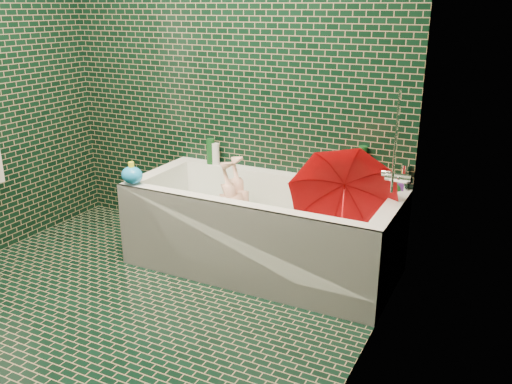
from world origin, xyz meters
The scene contains 18 objects.
floor centered at (0.00, 0.00, 0.00)m, with size 2.80×2.80×0.00m, color black.
wall_back centered at (0.00, 1.40, 1.25)m, with size 2.80×2.80×0.00m, color black.
wall_right centered at (1.30, 0.00, 1.25)m, with size 2.80×2.80×0.00m, color black.
bathtub centered at (0.45, 1.01, 0.21)m, with size 1.70×0.75×0.55m.
bath_mat centered at (0.45, 1.02, 0.16)m, with size 1.35×0.47×0.01m, color green.
water centered at (0.45, 1.02, 0.30)m, with size 1.48×0.53×0.00m, color silver.
faucet centered at (1.26, 1.02, 0.77)m, with size 0.18×0.19×0.55m.
child centered at (0.30, 0.99, 0.31)m, with size 0.29×0.19×0.80m, color #E9A991.
umbrella centered at (1.00, 0.95, 0.54)m, with size 0.63×0.63×0.55m, color red.
soap_bottle_a centered at (1.18, 1.32, 0.55)m, with size 0.10×0.10×0.25m, color white.
soap_bottle_b centered at (1.21, 1.33, 0.55)m, with size 0.10×0.10×0.21m, color #461C6A.
soap_bottle_c centered at (1.16, 1.31, 0.55)m, with size 0.14×0.14×0.18m, color #12421A.
bottle_right_tall centered at (0.98, 1.37, 0.67)m, with size 0.06×0.06×0.25m, color #12421A.
bottle_right_pump centered at (1.25, 1.37, 0.63)m, with size 0.05×0.05×0.16m, color silver.
bottle_left_tall centered at (-0.12, 1.33, 0.64)m, with size 0.06×0.06×0.18m, color #12421A.
bottle_left_short centered at (-0.07, 1.33, 0.63)m, with size 0.05×0.05×0.15m, color white.
rubber_duck centered at (1.12, 1.36, 0.60)m, with size 0.13×0.10×0.10m.
bath_toy centered at (-0.32, 0.71, 0.61)m, with size 0.16×0.14×0.14m.
Camera 1 is at (1.86, -1.86, 1.63)m, focal length 38.00 mm.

